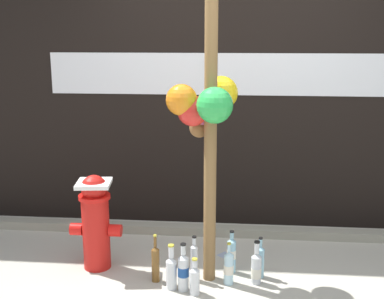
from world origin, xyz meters
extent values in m
plane|color=#ADA899|center=(0.00, 0.00, 0.00)|extent=(14.00, 14.00, 0.00)
cube|color=black|center=(0.00, 1.50, 1.82)|extent=(10.00, 0.20, 3.64)
cube|color=silver|center=(-0.09, 1.40, 1.46)|extent=(3.31, 0.01, 0.38)
cube|color=gray|center=(0.00, 1.11, 0.04)|extent=(8.00, 0.12, 0.08)
cylinder|color=olive|center=(-0.18, 0.27, 1.32)|extent=(0.09, 0.09, 2.63)
sphere|color=red|center=(-0.30, 0.26, 1.30)|extent=(0.22, 0.22, 0.22)
sphere|color=yellow|center=(-0.11, 0.47, 1.40)|extent=(0.25, 0.25, 0.25)
sphere|color=green|center=(-0.14, 0.12, 1.36)|extent=(0.25, 0.25, 0.25)
sphere|color=orange|center=(-0.38, 0.24, 1.38)|extent=(0.22, 0.22, 0.22)
sphere|color=#D66BB2|center=(-0.26, 0.41, 1.23)|extent=(0.21, 0.21, 0.21)
sphere|color=brown|center=(-0.27, 0.38, 1.16)|extent=(0.15, 0.15, 0.15)
sphere|color=brown|center=(-0.27, 0.38, 1.27)|extent=(0.11, 0.11, 0.11)
sphere|color=brown|center=(-0.30, 0.38, 1.30)|extent=(0.04, 0.04, 0.04)
sphere|color=brown|center=(-0.23, 0.38, 1.30)|extent=(0.04, 0.04, 0.04)
sphere|color=brown|center=(-0.27, 0.33, 1.27)|extent=(0.04, 0.04, 0.04)
cylinder|color=red|center=(-1.08, 0.38, 0.29)|extent=(0.21, 0.21, 0.58)
cylinder|color=red|center=(-1.08, 0.38, 0.59)|extent=(0.25, 0.25, 0.03)
sphere|color=red|center=(-1.08, 0.38, 0.67)|extent=(0.20, 0.20, 0.20)
cylinder|color=red|center=(-1.24, 0.38, 0.32)|extent=(0.10, 0.10, 0.10)
cylinder|color=red|center=(-0.93, 0.38, 0.32)|extent=(0.10, 0.10, 0.10)
cube|color=white|center=(-1.08, 0.38, 0.70)|extent=(0.29, 0.29, 0.03)
cylinder|color=#93CCE0|center=(0.21, 0.33, 0.11)|extent=(0.07, 0.07, 0.23)
cone|color=#93CCE0|center=(0.21, 0.33, 0.24)|extent=(0.07, 0.07, 0.03)
cylinder|color=#93CCE0|center=(0.21, 0.33, 0.28)|extent=(0.03, 0.03, 0.06)
cylinder|color=black|center=(0.21, 0.33, 0.32)|extent=(0.03, 0.03, 0.01)
cylinder|color=brown|center=(-0.58, 0.19, 0.13)|extent=(0.06, 0.06, 0.26)
cone|color=brown|center=(-0.58, 0.19, 0.27)|extent=(0.06, 0.06, 0.02)
cylinder|color=brown|center=(-0.58, 0.19, 0.32)|extent=(0.02, 0.02, 0.08)
cylinder|color=gold|center=(-0.58, 0.19, 0.37)|extent=(0.03, 0.03, 0.01)
cylinder|color=silver|center=(-0.45, 0.10, 0.11)|extent=(0.08, 0.08, 0.22)
cone|color=silver|center=(-0.45, 0.10, 0.23)|extent=(0.08, 0.08, 0.03)
cylinder|color=silver|center=(-0.45, 0.10, 0.29)|extent=(0.04, 0.04, 0.09)
cylinder|color=gold|center=(-0.45, 0.10, 0.34)|extent=(0.05, 0.05, 0.01)
cylinder|color=silver|center=(-0.27, 0.03, 0.09)|extent=(0.07, 0.07, 0.18)
cone|color=silver|center=(-0.27, 0.03, 0.20)|extent=(0.07, 0.07, 0.03)
cylinder|color=silver|center=(-0.27, 0.03, 0.24)|extent=(0.04, 0.04, 0.06)
cylinder|color=gold|center=(-0.27, 0.03, 0.27)|extent=(0.04, 0.04, 0.01)
cylinder|color=silver|center=(-0.29, 0.23, 0.14)|extent=(0.06, 0.06, 0.27)
cone|color=silver|center=(-0.29, 0.23, 0.28)|extent=(0.06, 0.06, 0.02)
cylinder|color=silver|center=(-0.29, 0.23, 0.32)|extent=(0.03, 0.03, 0.05)
cylinder|color=black|center=(-0.29, 0.23, 0.35)|extent=(0.03, 0.03, 0.01)
cylinder|color=silver|center=(-0.36, 0.08, 0.12)|extent=(0.08, 0.08, 0.25)
cone|color=silver|center=(-0.36, 0.08, 0.27)|extent=(0.08, 0.08, 0.03)
cylinder|color=silver|center=(-0.36, 0.08, 0.32)|extent=(0.04, 0.04, 0.07)
cylinder|color=#1E478C|center=(-0.36, 0.08, 0.15)|extent=(0.08, 0.08, 0.07)
cylinder|color=black|center=(-0.36, 0.08, 0.36)|extent=(0.04, 0.04, 0.01)
cylinder|color=#93CCE0|center=(-0.01, 0.39, 0.13)|extent=(0.07, 0.07, 0.26)
cone|color=#93CCE0|center=(-0.01, 0.39, 0.27)|extent=(0.07, 0.07, 0.03)
cylinder|color=#93CCE0|center=(-0.01, 0.39, 0.31)|extent=(0.03, 0.03, 0.05)
cylinder|color=silver|center=(-0.01, 0.39, 0.15)|extent=(0.07, 0.07, 0.07)
cylinder|color=black|center=(-0.01, 0.39, 0.34)|extent=(0.04, 0.04, 0.01)
cylinder|color=silver|center=(0.18, 0.23, 0.11)|extent=(0.08, 0.08, 0.21)
cone|color=silver|center=(0.18, 0.23, 0.23)|extent=(0.08, 0.08, 0.03)
cylinder|color=silver|center=(0.18, 0.23, 0.28)|extent=(0.04, 0.04, 0.08)
cylinder|color=silver|center=(0.18, 0.23, 0.09)|extent=(0.08, 0.08, 0.08)
cylinder|color=black|center=(0.18, 0.23, 0.33)|extent=(0.04, 0.04, 0.01)
cylinder|color=#B2DBEA|center=(-0.03, 0.20, 0.12)|extent=(0.07, 0.07, 0.23)
cone|color=#B2DBEA|center=(-0.03, 0.20, 0.24)|extent=(0.07, 0.07, 0.03)
cylinder|color=#B2DBEA|center=(-0.03, 0.20, 0.29)|extent=(0.03, 0.03, 0.06)
cylinder|color=silver|center=(-0.03, 0.20, 0.12)|extent=(0.07, 0.07, 0.07)
cylinder|color=gold|center=(-0.03, 0.20, 0.32)|extent=(0.03, 0.03, 0.01)
cube|color=#8C99B2|center=(-0.06, 0.67, 0.00)|extent=(0.16, 0.16, 0.01)
cube|color=silver|center=(-1.13, 1.02, 0.00)|extent=(0.12, 0.10, 0.01)
camera|label=1|loc=(0.00, -3.16, 1.84)|focal=45.95mm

